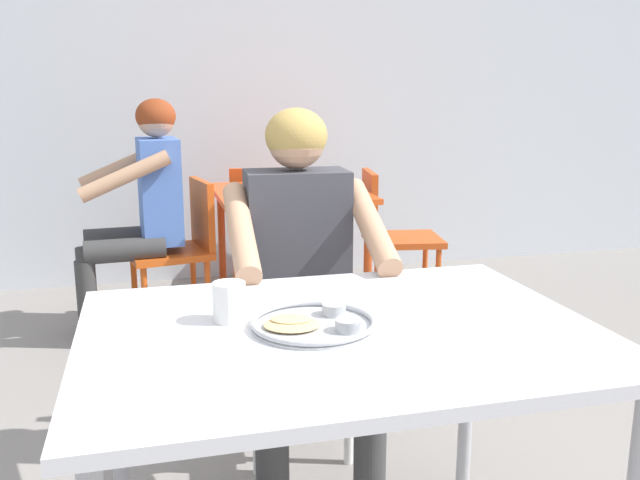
{
  "coord_description": "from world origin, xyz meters",
  "views": [
    {
      "loc": [
        -0.47,
        -1.38,
        1.29
      ],
      "look_at": [
        -0.04,
        0.28,
        0.9
      ],
      "focal_mm": 37.75,
      "sensor_mm": 36.0,
      "label": 1
    }
  ],
  "objects_px": {
    "drinking_cup": "(229,301)",
    "patron_background": "(143,196)",
    "chair_foreground": "(291,310)",
    "table_foreground": "(340,357)",
    "chair_red_right": "(389,230)",
    "diner_foreground": "(302,262)",
    "thali_tray": "(314,322)",
    "chair_red_left": "(182,243)",
    "table_background_red": "(289,207)",
    "chair_red_far": "(262,219)"
  },
  "relations": [
    {
      "from": "drinking_cup",
      "to": "patron_background",
      "type": "xyz_separation_m",
      "value": [
        -0.2,
        2.1,
        -0.07
      ]
    },
    {
      "from": "chair_foreground",
      "to": "drinking_cup",
      "type": "bearing_deg",
      "value": -111.76
    },
    {
      "from": "table_foreground",
      "to": "chair_red_right",
      "type": "xyz_separation_m",
      "value": [
        0.96,
        2.25,
        -0.21
      ]
    },
    {
      "from": "table_foreground",
      "to": "diner_foreground",
      "type": "relative_size",
      "value": 0.96
    },
    {
      "from": "thali_tray",
      "to": "diner_foreground",
      "type": "distance_m",
      "value": 0.67
    },
    {
      "from": "table_foreground",
      "to": "chair_red_right",
      "type": "relative_size",
      "value": 1.43
    },
    {
      "from": "chair_red_left",
      "to": "patron_background",
      "type": "relative_size",
      "value": 0.65
    },
    {
      "from": "table_background_red",
      "to": "patron_background",
      "type": "relative_size",
      "value": 0.67
    },
    {
      "from": "diner_foreground",
      "to": "chair_red_right",
      "type": "height_order",
      "value": "diner_foreground"
    },
    {
      "from": "chair_red_left",
      "to": "chair_red_far",
      "type": "distance_m",
      "value": 0.82
    },
    {
      "from": "drinking_cup",
      "to": "chair_red_right",
      "type": "xyz_separation_m",
      "value": [
        1.2,
        2.15,
        -0.33
      ]
    },
    {
      "from": "drinking_cup",
      "to": "table_background_red",
      "type": "bearing_deg",
      "value": 74.41
    },
    {
      "from": "table_foreground",
      "to": "chair_foreground",
      "type": "relative_size",
      "value": 1.38
    },
    {
      "from": "drinking_cup",
      "to": "diner_foreground",
      "type": "xyz_separation_m",
      "value": [
        0.31,
        0.56,
        -0.07
      ]
    },
    {
      "from": "chair_red_right",
      "to": "chair_red_far",
      "type": "bearing_deg",
      "value": 139.71
    },
    {
      "from": "table_foreground",
      "to": "patron_background",
      "type": "distance_m",
      "value": 2.25
    },
    {
      "from": "chair_red_left",
      "to": "patron_background",
      "type": "bearing_deg",
      "value": 178.87
    },
    {
      "from": "chair_red_left",
      "to": "drinking_cup",
      "type": "bearing_deg",
      "value": -89.81
    },
    {
      "from": "chair_foreground",
      "to": "diner_foreground",
      "type": "bearing_deg",
      "value": -91.86
    },
    {
      "from": "table_foreground",
      "to": "chair_red_far",
      "type": "xyz_separation_m",
      "value": [
        0.29,
        2.82,
        -0.21
      ]
    },
    {
      "from": "thali_tray",
      "to": "diner_foreground",
      "type": "bearing_deg",
      "value": 79.37
    },
    {
      "from": "diner_foreground",
      "to": "patron_background",
      "type": "bearing_deg",
      "value": 108.19
    },
    {
      "from": "drinking_cup",
      "to": "chair_foreground",
      "type": "xyz_separation_m",
      "value": [
        0.31,
        0.78,
        -0.3
      ]
    },
    {
      "from": "diner_foreground",
      "to": "chair_red_left",
      "type": "bearing_deg",
      "value": 101.49
    },
    {
      "from": "chair_red_right",
      "to": "chair_red_far",
      "type": "relative_size",
      "value": 1.02
    },
    {
      "from": "thali_tray",
      "to": "drinking_cup",
      "type": "height_order",
      "value": "drinking_cup"
    },
    {
      "from": "thali_tray",
      "to": "chair_red_far",
      "type": "distance_m",
      "value": 2.84
    },
    {
      "from": "chair_red_far",
      "to": "table_foreground",
      "type": "bearing_deg",
      "value": -95.9
    },
    {
      "from": "diner_foreground",
      "to": "chair_red_left",
      "type": "height_order",
      "value": "diner_foreground"
    },
    {
      "from": "patron_background",
      "to": "chair_red_far",
      "type": "bearing_deg",
      "value": 39.75
    },
    {
      "from": "chair_red_far",
      "to": "patron_background",
      "type": "bearing_deg",
      "value": -140.25
    },
    {
      "from": "chair_red_left",
      "to": "chair_red_right",
      "type": "relative_size",
      "value": 0.99
    },
    {
      "from": "table_background_red",
      "to": "chair_red_far",
      "type": "relative_size",
      "value": 1.03
    },
    {
      "from": "table_foreground",
      "to": "chair_red_left",
      "type": "height_order",
      "value": "chair_red_left"
    },
    {
      "from": "chair_foreground",
      "to": "table_background_red",
      "type": "relative_size",
      "value": 1.02
    },
    {
      "from": "thali_tray",
      "to": "patron_background",
      "type": "distance_m",
      "value": 2.23
    },
    {
      "from": "table_background_red",
      "to": "chair_red_right",
      "type": "height_order",
      "value": "chair_red_right"
    },
    {
      "from": "drinking_cup",
      "to": "patron_background",
      "type": "distance_m",
      "value": 2.11
    },
    {
      "from": "thali_tray",
      "to": "chair_foreground",
      "type": "xyz_separation_m",
      "value": [
        0.13,
        0.88,
        -0.27
      ]
    },
    {
      "from": "table_foreground",
      "to": "chair_red_right",
      "type": "height_order",
      "value": "chair_red_right"
    },
    {
      "from": "table_foreground",
      "to": "thali_tray",
      "type": "bearing_deg",
      "value": 167.75
    },
    {
      "from": "thali_tray",
      "to": "diner_foreground",
      "type": "xyz_separation_m",
      "value": [
        0.12,
        0.66,
        -0.03
      ]
    },
    {
      "from": "chair_red_right",
      "to": "diner_foreground",
      "type": "bearing_deg",
      "value": -119.44
    },
    {
      "from": "table_foreground",
      "to": "drinking_cup",
      "type": "xyz_separation_m",
      "value": [
        -0.24,
        0.11,
        0.12
      ]
    },
    {
      "from": "table_background_red",
      "to": "chair_red_left",
      "type": "height_order",
      "value": "chair_red_left"
    },
    {
      "from": "drinking_cup",
      "to": "chair_foreground",
      "type": "relative_size",
      "value": 0.11
    },
    {
      "from": "chair_foreground",
      "to": "chair_red_left",
      "type": "xyz_separation_m",
      "value": [
        -0.32,
        1.32,
        -0.02
      ]
    },
    {
      "from": "chair_red_left",
      "to": "chair_red_far",
      "type": "height_order",
      "value": "chair_red_left"
    },
    {
      "from": "diner_foreground",
      "to": "patron_background",
      "type": "height_order",
      "value": "patron_background"
    },
    {
      "from": "drinking_cup",
      "to": "chair_foreground",
      "type": "height_order",
      "value": "chair_foreground"
    }
  ]
}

